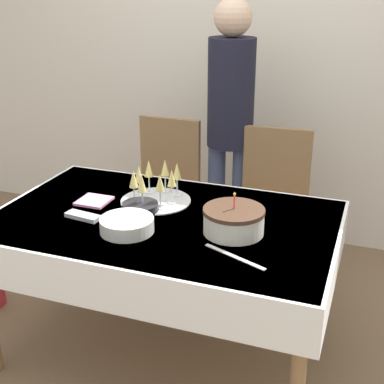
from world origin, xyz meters
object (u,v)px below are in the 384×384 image
person_standing (230,113)px  birthday_cake (234,221)px  dining_chair_far_right (272,204)px  plate_stack_main (127,225)px  dining_chair_far_left (164,189)px  champagne_tray (155,185)px  plate_stack_dessert (140,207)px

person_standing → birthday_cake: bearing=-72.8°
dining_chair_far_right → plate_stack_main: bearing=-113.6°
person_standing → plate_stack_main: bearing=-96.0°
plate_stack_main → person_standing: bearing=84.0°
plate_stack_main → person_standing: size_ratio=0.14×
plate_stack_main → person_standing: person_standing is taller
plate_stack_main → person_standing: 1.20m
dining_chair_far_left → champagne_tray: dining_chair_far_left is taller
dining_chair_far_right → person_standing: size_ratio=0.58×
dining_chair_far_right → champagne_tray: bearing=-125.2°
plate_stack_main → birthday_cake: bearing=18.4°
birthday_cake → plate_stack_dessert: birthday_cake is taller
dining_chair_far_left → dining_chair_far_right: bearing=-0.0°
birthday_cake → plate_stack_dessert: 0.48m
dining_chair_far_right → plate_stack_dessert: size_ratio=5.59×
champagne_tray → dining_chair_far_left: bearing=109.7°
plate_stack_dessert → person_standing: (0.16, 0.96, 0.25)m
dining_chair_far_left → birthday_cake: bearing=-51.1°
birthday_cake → person_standing: bearing=107.2°
dining_chair_far_right → birthday_cake: dining_chair_far_right is taller
dining_chair_far_left → champagne_tray: 0.75m
dining_chair_far_left → plate_stack_dessert: (0.22, -0.79, 0.23)m
champagne_tray → plate_stack_dessert: 0.16m
plate_stack_main → plate_stack_dessert: bearing=99.5°
dining_chair_far_left → plate_stack_main: size_ratio=4.06×
dining_chair_far_right → plate_stack_dessert: dining_chair_far_right is taller
dining_chair_far_left → plate_stack_dessert: dining_chair_far_left is taller
plate_stack_main → plate_stack_dessert: size_ratio=1.38×
birthday_cake → dining_chair_far_left: bearing=128.9°
champagne_tray → plate_stack_main: bearing=-86.8°
dining_chair_far_left → plate_stack_main: dining_chair_far_left is taller
birthday_cake → person_standing: person_standing is taller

